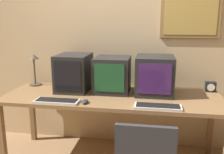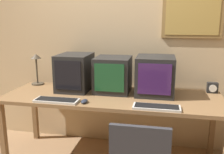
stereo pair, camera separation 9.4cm
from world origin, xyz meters
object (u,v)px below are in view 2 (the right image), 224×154
object	(u,v)px
mouse_near_keyboard	(84,101)
monitor_center	(113,75)
keyboard_side	(157,107)
desk_lamp	(36,65)
monitor_left	(75,72)
monitor_right	(155,76)
keyboard_main	(57,100)
desk_clock	(212,88)

from	to	relation	value
mouse_near_keyboard	monitor_center	bearing A→B (deg)	66.46
monitor_center	keyboard_side	xyz separation A→B (m)	(0.49, -0.46, -0.18)
desk_lamp	monitor_left	bearing A→B (deg)	-14.06
monitor_right	desk_lamp	distance (m)	1.44
keyboard_main	monitor_right	bearing A→B (deg)	25.76
monitor_left	monitor_right	world-z (taller)	same
monitor_right	desk_clock	world-z (taller)	monitor_right
monitor_left	keyboard_side	xyz separation A→B (m)	(0.93, -0.44, -0.19)
monitor_right	mouse_near_keyboard	size ratio (longest dim) A/B	4.11
monitor_right	desk_clock	xyz separation A→B (m)	(0.62, 0.17, -0.15)
keyboard_side	desk_lamp	bearing A→B (deg)	158.40
desk_clock	monitor_left	bearing A→B (deg)	-173.34
monitor_right	desk_clock	bearing A→B (deg)	15.49
desk_clock	desk_lamp	world-z (taller)	desk_lamp
monitor_right	keyboard_side	distance (m)	0.49
monitor_center	desk_lamp	world-z (taller)	monitor_center
keyboard_main	monitor_left	bearing A→B (deg)	85.42
monitor_center	keyboard_main	bearing A→B (deg)	-135.84
keyboard_main	keyboard_side	xyz separation A→B (m)	(0.96, -0.00, 0.00)
keyboard_main	desk_clock	size ratio (longest dim) A/B	3.81
monitor_left	mouse_near_keyboard	xyz separation A→B (m)	(0.24, -0.43, -0.19)
keyboard_main	keyboard_side	size ratio (longest dim) A/B	1.02
monitor_center	monitor_right	xyz separation A→B (m)	(0.46, -0.01, 0.01)
monitor_right	mouse_near_keyboard	distance (m)	0.80
monitor_left	monitor_right	size ratio (longest dim) A/B	1.01
keyboard_side	desk_clock	world-z (taller)	desk_clock
monitor_left	monitor_right	xyz separation A→B (m)	(0.89, 0.01, 0.00)
keyboard_main	mouse_near_keyboard	world-z (taller)	mouse_near_keyboard
mouse_near_keyboard	monitor_right	bearing A→B (deg)	33.66
monitor_right	keyboard_side	size ratio (longest dim) A/B	1.01
monitor_right	keyboard_side	bearing A→B (deg)	-85.69
monitor_center	desk_lamp	size ratio (longest dim) A/B	1.06
desk_clock	mouse_near_keyboard	bearing A→B (deg)	-154.50
monitor_left	monitor_right	bearing A→B (deg)	0.36
monitor_center	keyboard_main	distance (m)	0.68
mouse_near_keyboard	desk_lamp	size ratio (longest dim) A/B	0.28
desk_lamp	keyboard_side	bearing A→B (deg)	-21.60
monitor_center	desk_lamp	xyz separation A→B (m)	(-0.97, 0.12, 0.06)
keyboard_side	desk_lamp	distance (m)	1.59
desk_lamp	keyboard_main	bearing A→B (deg)	-49.00
keyboard_main	desk_lamp	size ratio (longest dim) A/B	1.14
keyboard_side	mouse_near_keyboard	size ratio (longest dim) A/B	4.08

